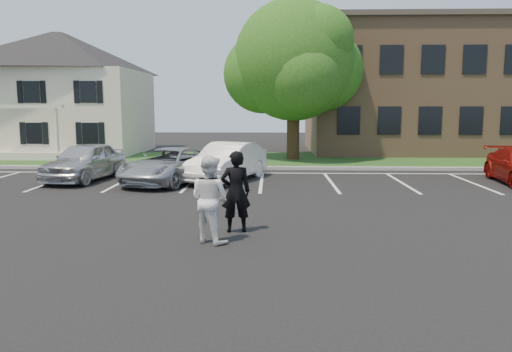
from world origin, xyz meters
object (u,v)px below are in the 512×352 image
(house, at_px, (61,93))
(car_silver_minivan, at_px, (169,166))
(tree, at_px, (295,63))
(man_black_suit, at_px, (236,192))
(car_silver_west, at_px, (85,161))
(car_white_sedan, at_px, (228,162))
(man_white_shirt, at_px, (210,199))
(office_building, at_px, (478,89))

(house, xyz_separation_m, car_silver_minivan, (9.34, -12.23, -3.14))
(tree, height_order, car_silver_minivan, tree)
(man_black_suit, bearing_deg, car_silver_west, -61.30)
(tree, height_order, car_white_sedan, tree)
(house, xyz_separation_m, car_white_sedan, (11.61, -11.56, -3.05))
(man_white_shirt, relative_size, car_silver_minivan, 0.40)
(office_building, height_order, car_silver_minivan, office_building)
(tree, distance_m, car_silver_minivan, 11.04)
(tree, bearing_deg, car_silver_minivan, -122.33)
(car_silver_west, xyz_separation_m, car_silver_minivan, (3.61, -0.60, -0.09))
(office_building, height_order, man_white_shirt, office_building)
(house, bearing_deg, car_silver_minivan, -52.62)
(man_white_shirt, xyz_separation_m, car_silver_west, (-6.29, 9.18, -0.20))
(man_black_suit, bearing_deg, car_white_sedan, -94.42)
(man_black_suit, distance_m, car_white_sedan, 8.38)
(house, distance_m, office_building, 27.08)
(man_black_suit, distance_m, car_silver_minivan, 8.31)
(tree, distance_m, car_silver_west, 12.76)
(house, height_order, car_white_sedan, house)
(car_silver_west, bearing_deg, office_building, 41.69)
(man_white_shirt, distance_m, car_silver_west, 11.13)
(tree, height_order, man_black_suit, tree)
(car_silver_minivan, bearing_deg, car_white_sedan, 35.50)
(man_black_suit, xyz_separation_m, car_white_sedan, (-0.93, 8.32, -0.22))
(man_white_shirt, relative_size, car_silver_west, 0.43)
(man_black_suit, distance_m, car_silver_west, 10.70)
(car_silver_west, height_order, car_white_sedan, car_silver_west)
(car_silver_minivan, distance_m, car_white_sedan, 2.36)
(man_white_shirt, height_order, car_silver_west, man_white_shirt)
(car_white_sedan, bearing_deg, man_black_suit, -62.78)
(man_white_shirt, bearing_deg, tree, -65.57)
(man_black_suit, distance_m, man_white_shirt, 1.06)
(tree, bearing_deg, man_white_shirt, -98.91)
(house, relative_size, car_silver_west, 2.24)
(man_black_suit, relative_size, car_white_sedan, 0.42)
(house, bearing_deg, office_building, 4.28)
(man_white_shirt, height_order, car_silver_minivan, man_white_shirt)
(car_silver_west, bearing_deg, car_silver_minivan, -0.39)
(tree, distance_m, man_black_suit, 16.83)
(house, height_order, office_building, office_building)
(tree, bearing_deg, car_white_sedan, -111.59)
(car_silver_minivan, bearing_deg, house, 146.57)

